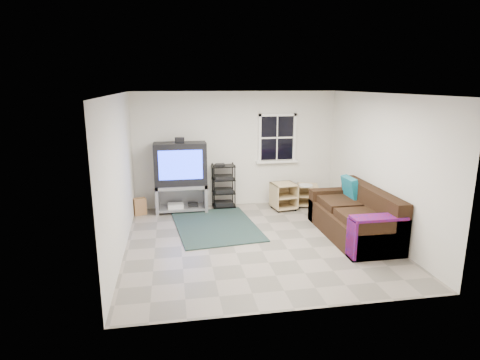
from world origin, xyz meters
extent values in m
plane|color=gray|center=(0.00, 0.00, 0.00)|extent=(4.60, 4.60, 0.00)
plane|color=white|center=(0.00, 0.00, 2.60)|extent=(4.60, 4.60, 0.00)
plane|color=silver|center=(0.00, 2.30, 1.30)|extent=(4.60, 0.00, 4.60)
plane|color=silver|center=(0.00, -2.30, 1.30)|extent=(4.60, 0.00, 4.60)
plane|color=silver|center=(-2.30, 0.00, 1.30)|extent=(0.00, 4.60, 4.60)
plane|color=silver|center=(2.30, 0.00, 1.30)|extent=(0.00, 4.60, 4.60)
cube|color=black|center=(0.95, 2.28, 1.55)|extent=(0.80, 0.01, 1.02)
cube|color=white|center=(0.95, 2.26, 2.07)|extent=(0.88, 0.06, 0.06)
cube|color=white|center=(0.95, 2.25, 1.00)|extent=(0.98, 0.14, 0.05)
cube|color=white|center=(0.54, 2.26, 1.55)|extent=(0.06, 0.06, 1.10)
cube|color=white|center=(1.36, 2.26, 1.55)|extent=(0.06, 0.06, 1.10)
cube|color=white|center=(0.95, 2.27, 1.55)|extent=(0.78, 0.04, 0.04)
cube|color=gray|center=(-1.27, 1.99, 0.58)|extent=(1.12, 0.56, 0.07)
cube|color=gray|center=(-1.80, 1.99, 0.31)|extent=(0.07, 0.56, 0.62)
cube|color=gray|center=(-0.75, 1.99, 0.31)|extent=(0.07, 0.56, 0.62)
cube|color=gray|center=(-1.27, 1.99, 0.08)|extent=(0.98, 0.51, 0.04)
cube|color=gray|center=(-1.27, 2.25, 0.31)|extent=(1.12, 0.04, 0.62)
cube|color=silver|center=(-1.41, 1.95, 0.15)|extent=(0.34, 0.27, 0.09)
cube|color=black|center=(-1.03, 1.99, 0.13)|extent=(0.22, 0.20, 0.07)
cube|color=black|center=(-1.27, 1.99, 1.07)|extent=(1.12, 0.47, 0.92)
cube|color=#1C34F1|center=(-1.27, 1.75, 1.09)|extent=(0.92, 0.01, 0.62)
cube|color=black|center=(-1.27, 1.99, 1.59)|extent=(0.20, 0.15, 0.11)
cylinder|color=black|center=(-0.55, 1.93, 0.51)|extent=(0.02, 0.02, 1.02)
cylinder|color=black|center=(-0.09, 1.93, 0.51)|extent=(0.02, 0.02, 1.02)
cylinder|color=black|center=(-0.55, 2.26, 0.51)|extent=(0.02, 0.02, 1.02)
cylinder|color=black|center=(-0.09, 2.26, 0.51)|extent=(0.02, 0.02, 1.02)
cube|color=black|center=(-0.32, 2.10, 0.05)|extent=(0.51, 0.37, 0.02)
cube|color=black|center=(-0.32, 2.10, 0.10)|extent=(0.40, 0.30, 0.08)
cube|color=black|center=(-0.32, 2.10, 0.35)|extent=(0.51, 0.37, 0.02)
cube|color=black|center=(-0.32, 2.10, 0.40)|extent=(0.40, 0.30, 0.08)
cube|color=black|center=(-0.32, 2.10, 0.66)|extent=(0.51, 0.37, 0.02)
cube|color=black|center=(-0.32, 2.10, 0.71)|extent=(0.40, 0.30, 0.08)
cube|color=black|center=(-0.32, 2.10, 0.97)|extent=(0.51, 0.37, 0.02)
cube|color=tan|center=(0.99, 1.74, 0.58)|extent=(0.57, 0.57, 0.02)
cube|color=tan|center=(0.99, 1.74, 0.06)|extent=(0.57, 0.57, 0.02)
cube|color=tan|center=(0.75, 1.71, 0.32)|extent=(0.09, 0.50, 0.54)
cube|color=tan|center=(1.23, 1.78, 0.32)|extent=(0.09, 0.50, 0.54)
cube|color=tan|center=(0.96, 1.98, 0.32)|extent=(0.46, 0.09, 0.54)
cube|color=tan|center=(0.99, 1.74, 0.30)|extent=(0.52, 0.54, 0.02)
cylinder|color=black|center=(0.82, 1.52, 0.03)|extent=(0.05, 0.05, 0.05)
cylinder|color=black|center=(1.16, 1.97, 0.03)|extent=(0.05, 0.05, 0.05)
cube|color=tan|center=(1.59, 1.88, 0.49)|extent=(0.56, 0.56, 0.02)
cube|color=tan|center=(1.59, 1.88, 0.06)|extent=(0.56, 0.56, 0.02)
cube|color=tan|center=(1.38, 1.94, 0.28)|extent=(0.14, 0.45, 0.46)
cube|color=tan|center=(1.80, 1.82, 0.28)|extent=(0.14, 0.45, 0.46)
cube|color=tan|center=(1.65, 2.09, 0.28)|extent=(0.40, 0.13, 0.46)
cube|color=tan|center=(1.59, 1.88, 0.26)|extent=(0.51, 0.53, 0.02)
cylinder|color=black|center=(1.37, 1.75, 0.02)|extent=(0.05, 0.05, 0.05)
cylinder|color=black|center=(1.81, 2.01, 0.02)|extent=(0.05, 0.05, 0.05)
cylinder|color=silver|center=(1.52, 1.80, 0.51)|extent=(0.32, 0.32, 0.02)
cube|color=black|center=(1.79, -0.07, 0.22)|extent=(0.96, 2.14, 0.45)
cube|color=black|center=(2.14, -0.07, 0.68)|extent=(0.26, 2.14, 0.46)
cube|color=black|center=(1.79, 0.87, 0.33)|extent=(0.96, 0.26, 0.66)
cube|color=black|center=(1.79, -1.01, 0.33)|extent=(0.96, 0.26, 0.66)
cube|color=black|center=(1.70, -0.49, 0.52)|extent=(0.64, 0.77, 0.14)
cube|color=black|center=(1.70, 0.36, 0.52)|extent=(0.64, 0.77, 0.14)
cube|color=teal|center=(1.98, 0.52, 0.77)|extent=(0.21, 0.51, 0.44)
cube|color=#0B1082|center=(1.77, -1.01, 0.68)|extent=(0.88, 0.32, 0.04)
cube|color=#0B1082|center=(1.33, -1.01, 0.35)|extent=(0.04, 0.32, 0.62)
cube|color=black|center=(-0.64, 0.88, 0.01)|extent=(1.74, 2.25, 0.02)
cube|color=#9D6E46|center=(-2.17, 1.90, 0.18)|extent=(0.30, 0.24, 0.37)
camera|label=1|loc=(-1.45, -6.60, 2.77)|focal=30.00mm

